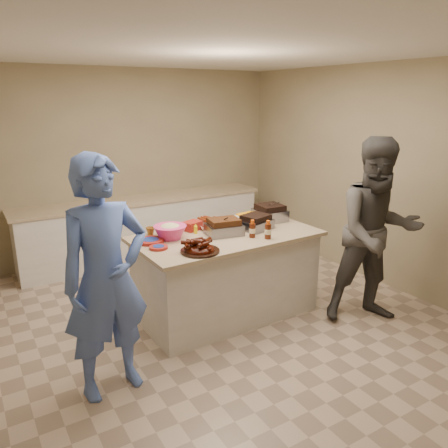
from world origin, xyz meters
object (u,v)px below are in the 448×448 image
bbq_bottle_b (268,239)px  plastic_cup (151,235)px  mustard_bottle (196,233)px  guest_gray (368,317)px  bbq_bottle_a (252,237)px  island (226,313)px  roasting_pan (270,220)px  guest_blue (115,386)px  coleslaw_bowl (170,238)px  rib_platter (200,252)px

bbq_bottle_b → plastic_cup: bearing=143.2°
bbq_bottle_b → mustard_bottle: (-0.55, 0.54, 0.00)m
guest_gray → bbq_bottle_a: bearing=174.0°
bbq_bottle_b → island: bearing=129.8°
roasting_pan → island: bearing=-160.7°
island → bbq_bottle_a: bearing=-54.0°
bbq_bottle_b → guest_gray: size_ratio=0.10×
mustard_bottle → plastic_cup: 0.47m
bbq_bottle_a → guest_blue: 1.90m
bbq_bottle_a → mustard_bottle: size_ratio=1.73×
coleslaw_bowl → plastic_cup: (-0.13, 0.21, 0.00)m
bbq_bottle_b → guest_blue: bearing=-171.2°
bbq_bottle_b → bbq_bottle_a: bearing=134.0°
roasting_pan → mustard_bottle: 0.97m
coleslaw_bowl → mustard_bottle: bearing=3.6°
rib_platter → bbq_bottle_a: size_ratio=1.99×
plastic_cup → bbq_bottle_b: bearing=-36.8°
rib_platter → guest_blue: size_ratio=0.19×
guest_blue → roasting_pan: bearing=13.0°
rib_platter → bbq_bottle_b: size_ratio=1.92×
coleslaw_bowl → mustard_bottle: 0.30m
coleslaw_bowl → guest_blue: 1.50m
roasting_pan → guest_blue: (-2.17, -0.80, -0.91)m
plastic_cup → bbq_bottle_a: bearing=-35.5°
rib_platter → island: bearing=34.1°
guest_blue → guest_gray: guest_gray is taller
roasting_pan → bbq_bottle_b: 0.68m
island → guest_gray: 1.54m
rib_platter → coleslaw_bowl: 0.52m
island → rib_platter: bearing=-147.3°
bbq_bottle_b → plastic_cup: 1.22m
roasting_pan → coleslaw_bowl: size_ratio=0.97×
rib_platter → mustard_bottle: rib_platter is taller
guest_blue → mustard_bottle: bearing=26.6°
bbq_bottle_a → mustard_bottle: 0.60m
island → bbq_bottle_b: size_ratio=10.05×
roasting_pan → plastic_cup: 1.41m
coleslaw_bowl → mustard_bottle: coleslaw_bowl is taller
roasting_pan → mustard_bottle: roasting_pan is taller
coleslaw_bowl → bbq_bottle_b: bearing=-31.5°
island → guest_blue: 1.58m
roasting_pan → bbq_bottle_b: bearing=-124.6°
guest_gray → island: bearing=170.2°
bbq_bottle_a → island: bearing=127.4°
bbq_bottle_a → guest_gray: (1.09, -0.66, -0.91)m
roasting_pan → coleslaw_bowl: 1.27m
island → rib_platter: 1.09m
island → mustard_bottle: bearing=141.8°
coleslaw_bowl → guest_gray: (1.82, -1.06, -0.91)m
mustard_bottle → guest_gray: mustard_bottle is taller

